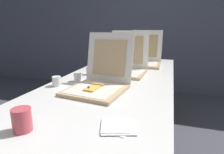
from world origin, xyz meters
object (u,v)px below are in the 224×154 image
object	(u,v)px
cup_white_near_left	(57,81)
cup_printed_front	(22,120)
pizza_box_front	(99,82)
napkin_pile	(118,127)
cup_white_mid	(90,71)
cup_white_near_center	(78,77)
table	(116,85)
pizza_box_middle	(126,67)
pizza_box_back	(144,60)
cup_white_far	(105,65)

from	to	relation	value
cup_white_near_left	cup_printed_front	distance (m)	0.60
pizza_box_front	napkin_pile	xyz separation A→B (m)	(0.25, -0.43, -0.05)
cup_white_mid	cup_white_near_center	bearing A→B (deg)	-90.34
table	pizza_box_front	bearing A→B (deg)	-96.18
pizza_box_middle	cup_white_near_left	distance (m)	0.64
pizza_box_back	cup_white_far	bearing A→B (deg)	-140.23
pizza_box_back	cup_white_far	world-z (taller)	pizza_box_back
table	pizza_box_back	world-z (taller)	pizza_box_back
pizza_box_front	napkin_pile	world-z (taller)	pizza_box_front
cup_white_mid	napkin_pile	world-z (taller)	cup_white_mid
pizza_box_middle	cup_white_far	bearing A→B (deg)	151.79
pizza_box_back	cup_white_mid	xyz separation A→B (m)	(-0.39, -0.59, -0.02)
cup_printed_front	cup_white_far	bearing A→B (deg)	93.81
pizza_box_back	cup_white_near_center	world-z (taller)	pizza_box_back
table	napkin_pile	world-z (taller)	napkin_pile
cup_white_far	cup_white_near_center	bearing A→B (deg)	-94.61
cup_white_far	napkin_pile	world-z (taller)	cup_white_far
cup_printed_front	cup_white_near_left	bearing A→B (deg)	110.50
pizza_box_front	cup_white_far	world-z (taller)	pizza_box_front
pizza_box_front	cup_printed_front	xyz separation A→B (m)	(-0.11, -0.57, -0.01)
table	cup_printed_front	distance (m)	0.87
cup_white_far	cup_white_mid	distance (m)	0.29
table	cup_white_mid	bearing A→B (deg)	163.15
cup_white_near_center	cup_printed_front	bearing A→B (deg)	-80.25
pizza_box_back	cup_white_far	size ratio (longest dim) A/B	6.01
pizza_box_middle	cup_white_far	size ratio (longest dim) A/B	5.42
pizza_box_middle	cup_white_mid	distance (m)	0.32
pizza_box_middle	cup_printed_front	distance (m)	1.09
pizza_box_middle	pizza_box_back	bearing A→B (deg)	79.56
cup_printed_front	cup_white_near_center	bearing A→B (deg)	99.75
pizza_box_middle	pizza_box_back	xyz separation A→B (m)	(0.10, 0.44, -0.00)
pizza_box_front	cup_white_mid	size ratio (longest dim) A/B	6.73
cup_white_near_left	pizza_box_front	bearing A→B (deg)	1.60
cup_printed_front	napkin_pile	distance (m)	0.38
cup_white_near_center	cup_printed_front	distance (m)	0.73
table	cup_white_near_center	distance (m)	0.31
table	cup_white_far	world-z (taller)	cup_white_far
napkin_pile	table	bearing A→B (deg)	106.95
pizza_box_front	cup_white_near_center	xyz separation A→B (m)	(-0.23, 0.15, -0.02)
pizza_box_front	pizza_box_back	world-z (taller)	pizza_box_back
cup_white_far	cup_white_mid	xyz separation A→B (m)	(-0.04, -0.29, 0.00)
pizza_box_middle	cup_white_far	distance (m)	0.29
pizza_box_front	napkin_pile	distance (m)	0.50
pizza_box_front	napkin_pile	bearing A→B (deg)	-52.94
cup_white_mid	cup_white_far	bearing A→B (deg)	82.19
cup_white_mid	cup_printed_front	size ratio (longest dim) A/B	0.72
cup_white_mid	napkin_pile	xyz separation A→B (m)	(0.48, -0.80, -0.03)
cup_white_mid	cup_printed_front	distance (m)	0.94
table	cup_printed_front	world-z (taller)	cup_printed_front
pizza_box_middle	cup_white_mid	bearing A→B (deg)	-150.57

